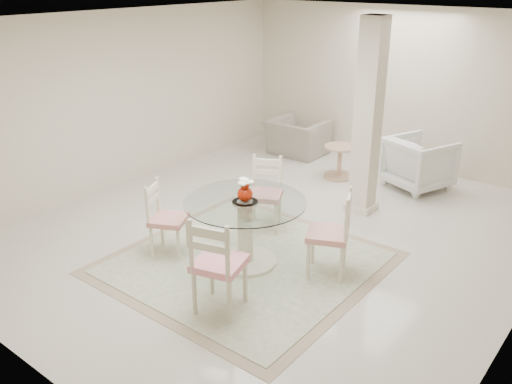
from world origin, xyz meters
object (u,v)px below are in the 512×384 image
Objects in this scene: dining_chair_north at (266,188)px; recliner_taupe at (297,137)px; dining_table at (245,232)px; dining_chair_west at (163,213)px; armchair_white at (419,163)px; side_table at (339,163)px; dining_chair_south at (216,259)px; column at (368,119)px; red_vase at (245,190)px; dining_chair_east at (335,228)px.

dining_chair_north reaches higher than recliner_taupe.
dining_chair_west reaches higher than dining_table.
side_table is at bearing 39.09° from armchair_white.
dining_table is at bearing 115.93° from recliner_taupe.
column is at bearing -104.64° from dining_chair_south.
dining_chair_south is 1.31× the size of armchair_white.
dining_chair_north is 1.97× the size of side_table.
red_vase is at bearing -93.79° from dining_chair_north.
red_vase is 1.08m from dining_chair_east.
dining_chair_east is 4.38m from recliner_taupe.
red_vase is 0.27× the size of dining_chair_west.
dining_chair_west is at bearing -138.79° from dining_chair_north.
column reaches higher than dining_table.
column is 2.30× the size of dining_chair_south.
armchair_white is (1.01, 2.65, -0.16)m from dining_chair_north.
dining_chair_north is at bearing -135.85° from dining_chair_east.
armchair_white is at bearing 80.60° from red_vase.
dining_chair_west is at bearing 102.27° from recliner_taupe.
dining_chair_west is at bearing -95.11° from side_table.
dining_chair_south is at bearing -94.26° from dining_chair_north.
dining_table is at bearing 101.89° from armchair_white.
dining_chair_west is 1.44m from dining_chair_south.
side_table is at bearing 154.65° from recliner_taupe.
dining_chair_south is 4.28m from side_table.
side_table is (0.32, 3.61, -0.28)m from dining_chair_west.
side_table is (1.25, -0.59, -0.08)m from recliner_taupe.
red_vase reaches higher than side_table.
dining_chair_north is at bearing -85.24° from side_table.
dining_chair_east reaches higher than side_table.
dining_chair_west is 1.87× the size of side_table.
red_vase is at bearing 115.94° from recliner_taupe.
recliner_taupe reaches higher than side_table.
dining_table is 1.02m from dining_chair_west.
armchair_white is at bearing -47.10° from dining_chair_west.
armchair_white reaches higher than dining_table.
red_vase is at bearing -92.27° from dining_chair_west.
dining_chair_west is 4.28m from armchair_white.
armchair_white is (0.59, 3.58, -0.53)m from red_vase.
red_vase reaches higher than recliner_taupe.
armchair_white is at bearing 161.18° from dining_chair_east.
dining_table is 4.21m from recliner_taupe.
dining_chair_north is 3.20m from recliner_taupe.
dining_chair_north is (-1.35, 0.52, -0.02)m from dining_chair_east.
side_table is (-0.19, 2.27, -0.31)m from dining_chair_north.
column is 2.51× the size of dining_chair_north.
dining_chair_east is at bearing -48.84° from dining_chair_north.
armchair_white reaches higher than side_table.
red_vase is 4.26m from recliner_taupe.
dining_chair_east is 1.25× the size of armchair_white.
dining_chair_west is 0.87× the size of dining_chair_south.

